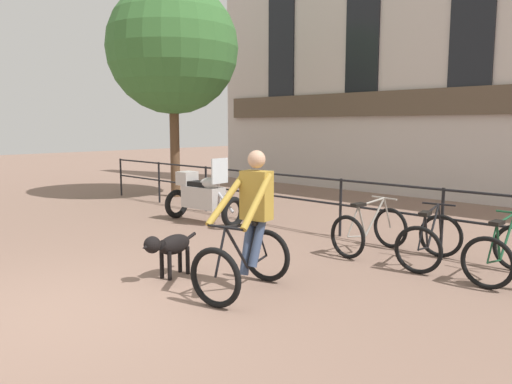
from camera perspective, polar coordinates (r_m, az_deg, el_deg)
ground_plane at (r=5.89m, az=-21.63°, el=-12.75°), size 60.00×60.00×0.00m
canal_railing at (r=9.06m, az=9.66°, el=-0.62°), size 15.05×0.05×1.05m
building_facade at (r=14.32m, az=23.96°, el=16.79°), size 18.00×0.72×8.88m
cyclist_with_bike at (r=6.00m, az=-0.81°, el=-4.22°), size 0.92×1.29×1.70m
dog at (r=6.65m, az=-9.93°, el=-6.13°), size 0.32×0.96×0.61m
parked_motorcycle at (r=10.25m, az=-6.12°, el=-0.43°), size 1.81×0.76×1.35m
parked_bicycle_near_lamp at (r=8.03m, az=12.86°, el=-4.31°), size 0.79×1.18×0.86m
parked_bicycle_mid_left at (r=7.58m, az=19.27°, el=-5.27°), size 0.82×1.19×0.86m
parked_bicycle_mid_right at (r=7.23m, az=26.40°, el=-6.27°), size 0.68×1.12×0.86m
tree_canalside_left at (r=14.21m, az=-9.50°, el=15.88°), size 3.55×3.55×5.84m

